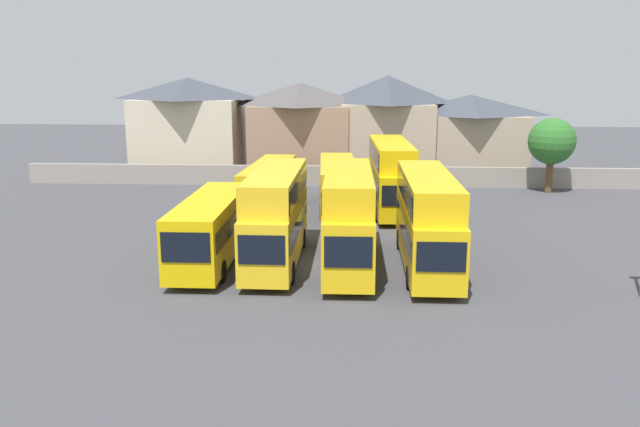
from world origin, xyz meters
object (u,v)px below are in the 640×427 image
at_px(bus_1, 211,227).
at_px(tree_left_of_lot, 552,142).
at_px(house_terrace_left, 189,125).
at_px(house_terrace_centre, 300,128).
at_px(house_terrace_right, 387,125).
at_px(bus_7, 391,172).
at_px(house_terrace_far_right, 469,135).
at_px(bus_6, 338,183).
at_px(bus_5, 269,183).
at_px(bus_3, 348,214).
at_px(bus_4, 427,216).
at_px(bus_2, 276,212).

xyz_separation_m(bus_1, tree_left_of_lot, (23.97, 21.73, 2.31)).
bearing_deg(house_terrace_left, house_terrace_centre, -0.52).
bearing_deg(house_terrace_right, bus_7, -91.23).
bearing_deg(house_terrace_far_right, bus_6, -126.89).
xyz_separation_m(bus_5, house_terrace_left, (-10.23, 16.34, 2.89)).
xyz_separation_m(house_terrace_right, tree_left_of_lot, (13.40, -8.88, -0.63)).
bearing_deg(bus_3, bus_6, -176.83).
xyz_separation_m(bus_3, bus_7, (2.87, 13.89, 0.01)).
relative_size(bus_4, bus_5, 0.98).
height_order(bus_5, tree_left_of_lot, tree_left_of_lot).
xyz_separation_m(house_terrace_left, house_terrace_far_right, (27.58, 0.20, -0.81)).
height_order(house_terrace_right, tree_left_of_lot, house_terrace_right).
xyz_separation_m(bus_3, house_terrace_right, (3.24, 30.89, 2.09)).
bearing_deg(bus_7, house_terrace_right, 176.23).
height_order(bus_7, tree_left_of_lot, tree_left_of_lot).
distance_m(bus_5, house_terrace_centre, 16.48).
distance_m(bus_4, house_terrace_left, 36.47).
bearing_deg(bus_7, bus_2, -29.00).
height_order(bus_2, house_terrace_left, house_terrace_left).
bearing_deg(tree_left_of_lot, bus_1, -137.80).
bearing_deg(bus_2, house_terrace_right, 166.91).
bearing_deg(bus_1, bus_7, 142.69).
relative_size(bus_2, house_terrace_far_right, 0.95).
relative_size(bus_6, bus_7, 1.01).
height_order(bus_1, house_terrace_centre, house_terrace_centre).
height_order(bus_3, house_terrace_far_right, house_terrace_far_right).
distance_m(bus_2, bus_4, 7.91).
xyz_separation_m(bus_7, house_terrace_left, (-19.23, 16.47, 1.96)).
height_order(bus_1, tree_left_of_lot, tree_left_of_lot).
bearing_deg(house_terrace_right, bus_4, -88.43).
relative_size(bus_4, tree_left_of_lot, 1.79).
bearing_deg(bus_5, house_terrace_centre, 179.30).
xyz_separation_m(bus_1, house_terrace_centre, (2.10, 29.98, 2.58)).
relative_size(house_terrace_centre, house_terrace_far_right, 0.91).
bearing_deg(tree_left_of_lot, house_terrace_centre, 159.33).
bearing_deg(house_terrace_left, bus_3, -61.70).
height_order(bus_1, house_terrace_right, house_terrace_right).
bearing_deg(bus_1, bus_4, 89.26).
relative_size(bus_1, bus_6, 0.90).
bearing_deg(bus_5, house_terrace_far_right, 136.07).
bearing_deg(house_terrace_centre, bus_5, -93.14).
height_order(house_terrace_left, house_terrace_far_right, house_terrace_left).
height_order(bus_2, house_terrace_far_right, house_terrace_far_right).
height_order(house_terrace_centre, house_terrace_right, house_terrace_right).
bearing_deg(bus_2, bus_1, -87.71).
height_order(bus_1, house_terrace_left, house_terrace_left).
bearing_deg(house_terrace_right, tree_left_of_lot, -33.53).
height_order(bus_1, bus_2, bus_2).
xyz_separation_m(bus_4, house_terrace_right, (-0.84, 30.67, 2.17)).
distance_m(bus_4, bus_5, 17.18).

